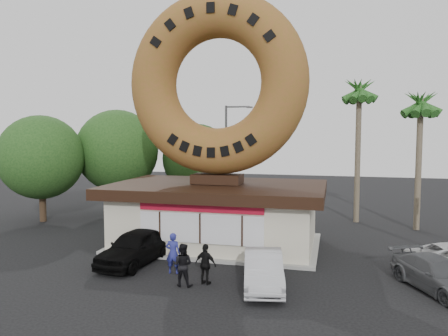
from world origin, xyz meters
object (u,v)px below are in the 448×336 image
person_center (183,265)px  car_silver (263,269)px  donut_shop (217,212)px  car_black (135,247)px  giant_donut (217,84)px  street_lamp (228,152)px  person_left (173,253)px  person_right (206,264)px  car_grey (438,275)px

person_center → car_silver: 3.16m
donut_shop → car_black: (-2.79, -4.18, -0.99)m
giant_donut → person_center: 10.00m
car_silver → street_lamp: bearing=97.6°
person_left → person_right: bearing=146.9°
giant_donut → car_black: bearing=-123.6°
donut_shop → car_grey: donut_shop is taller
person_center → car_black: person_center is taller
person_center → car_black: (-3.09, 2.19, -0.07)m
street_lamp → person_center: bearing=-82.5°
person_left → person_center: (0.90, -1.34, -0.03)m
donut_shop → car_silver: (3.39, -5.69, -1.08)m
giant_donut → car_grey: 13.45m
donut_shop → person_left: size_ratio=6.37×
person_right → car_silver: (2.25, 0.29, -0.12)m
person_center → person_right: (0.83, 0.39, -0.04)m
car_grey → person_center: bearing=164.8°
person_right → car_black: size_ratio=0.36×
street_lamp → person_center: street_lamp is taller
person_center → car_black: size_ratio=0.37×
person_right → car_silver: bearing=-157.6°
car_silver → donut_shop: bearing=109.9°
person_right → car_grey: (8.76, 1.49, -0.18)m
person_left → person_right: person_left is taller
donut_shop → person_left: bearing=-96.8°
car_grey → person_right: bearing=163.3°
giant_donut → street_lamp: bearing=100.5°
car_black → donut_shop: bearing=63.3°
person_left → person_center: person_left is taller
person_left → person_center: 1.62m
street_lamp → car_black: street_lamp is taller
car_black → street_lamp: bearing=93.2°
giant_donut → car_black: (-2.79, -4.19, -7.76)m
car_black → person_left: bearing=-14.2°
street_lamp → person_center: 16.92m
donut_shop → street_lamp: bearing=100.5°
person_right → car_silver: person_right is taller
car_grey → donut_shop: bearing=129.3°
car_silver → car_grey: car_silver is taller
street_lamp → car_grey: street_lamp is taller
street_lamp → giant_donut: bearing=-79.5°
person_center → giant_donut: bearing=-87.9°
giant_donut → person_left: giant_donut is taller
giant_donut → car_grey: size_ratio=2.20×
person_right → person_center: bearing=39.9°
street_lamp → donut_shop: bearing=-79.5°
street_lamp → person_left: (1.26, -15.04, -3.60)m
person_left → car_silver: (3.99, -0.66, -0.19)m
donut_shop → person_center: (0.30, -6.37, -0.92)m
donut_shop → car_grey: size_ratio=2.60×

